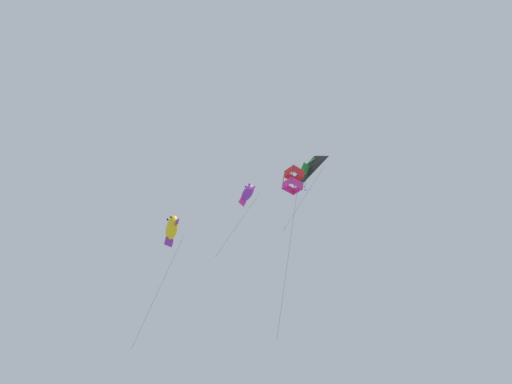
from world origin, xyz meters
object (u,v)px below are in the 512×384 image
Objects in this scene: kite_box_mid_left at (293,181)px; kite_delta_far_centre at (309,169)px; kite_fish_near_right at (248,193)px; kite_fish_low_drifter at (172,228)px.

kite_box_mid_left is 1.44× the size of kite_delta_far_centre.
kite_delta_far_centre reaches higher than kite_fish_near_right.
kite_box_mid_left reaches higher than kite_fish_low_drifter.
kite_box_mid_left is 8.82m from kite_fish_near_right.
kite_delta_far_centre is 5.92m from kite_fish_near_right.
kite_box_mid_left is at bearing 164.06° from kite_fish_near_right.
kite_delta_far_centre is (-8.35, 6.56, 6.44)m from kite_fish_low_drifter.
kite_box_mid_left is 1.54× the size of kite_fish_near_right.
kite_fish_low_drifter is at bearing 72.45° from kite_delta_far_centre.
kite_fish_near_right is at bearing -13.69° from kite_box_mid_left.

